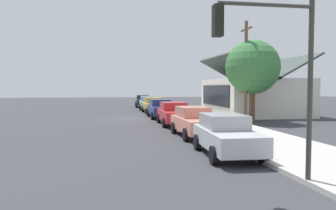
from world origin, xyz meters
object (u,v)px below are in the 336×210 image
object	(u,v)px
car_skyblue	(147,103)
car_navy	(160,108)
car_cherry	(174,113)
car_charcoal	(143,101)
fire_hydrant_red	(184,114)
shade_tree	(253,67)
utility_pole_wooden	(246,70)
car_coral	(194,121)
traffic_light_main	(274,56)
car_mustard	(153,105)
car_silver	(226,135)

from	to	relation	value
car_skyblue	car_navy	world-z (taller)	same
car_cherry	car_charcoal	bearing A→B (deg)	-178.52
fire_hydrant_red	car_charcoal	bearing A→B (deg)	-175.43
shade_tree	utility_pole_wooden	xyz separation A→B (m)	(0.59, -0.79, -0.24)
car_navy	shade_tree	size ratio (longest dim) A/B	0.78
car_coral	utility_pole_wooden	xyz separation A→B (m)	(-5.83, 5.39, 3.11)
car_skyblue	car_navy	xyz separation A→B (m)	(10.73, -0.08, 0.00)
traffic_light_main	utility_pole_wooden	distance (m)	16.14
car_skyblue	car_coral	size ratio (longest dim) A/B	0.99
traffic_light_main	shade_tree	bearing A→B (deg)	157.66
shade_tree	traffic_light_main	world-z (taller)	shade_tree
car_mustard	shade_tree	world-z (taller)	shade_tree
car_silver	fire_hydrant_red	xyz separation A→B (m)	(-13.85, 1.43, -0.32)
fire_hydrant_red	car_coral	bearing A→B (deg)	-9.03
fire_hydrant_red	shade_tree	bearing A→B (deg)	63.94
car_cherry	car_coral	bearing A→B (deg)	1.43
car_charcoal	fire_hydrant_red	size ratio (longest dim) A/B	6.54
car_skyblue	fire_hydrant_red	world-z (taller)	car_skyblue
car_navy	utility_pole_wooden	world-z (taller)	utility_pole_wooden
traffic_light_main	utility_pole_wooden	xyz separation A→B (m)	(-15.11, 5.66, 0.44)
utility_pole_wooden	car_silver	bearing A→B (deg)	-26.43
car_cherry	shade_tree	distance (m)	7.08
fire_hydrant_red	car_silver	bearing A→B (deg)	-5.89
car_charcoal	utility_pole_wooden	xyz separation A→B (m)	(21.39, 5.47, 3.11)
car_silver	traffic_light_main	bearing A→B (deg)	-0.27
car_navy	car_skyblue	bearing A→B (deg)	179.78
car_charcoal	car_cherry	distance (m)	21.52
car_cherry	fire_hydrant_red	size ratio (longest dim) A/B	6.89
car_cherry	shade_tree	xyz separation A→B (m)	(-0.72, 6.20, 3.35)
traffic_light_main	car_coral	bearing A→B (deg)	178.35
car_mustard	shade_tree	size ratio (longest dim) A/B	0.70
car_mustard	car_cherry	size ratio (longest dim) A/B	0.90
car_mustard	car_silver	size ratio (longest dim) A/B	0.97
car_cherry	fire_hydrant_red	xyz separation A→B (m)	(-3.06, 1.41, -0.32)
car_mustard	car_coral	xyz separation A→B (m)	(16.74, 0.04, -0.00)
car_charcoal	car_coral	distance (m)	27.22
car_coral	utility_pole_wooden	world-z (taller)	utility_pole_wooden
car_charcoal	utility_pole_wooden	bearing A→B (deg)	17.49
car_navy	car_coral	xyz separation A→B (m)	(11.19, 0.14, -0.00)
car_navy	traffic_light_main	bearing A→B (deg)	-0.13
car_mustard	shade_tree	distance (m)	12.51
car_coral	traffic_light_main	size ratio (longest dim) A/B	0.89
car_navy	car_cherry	distance (m)	5.48
car_cherry	utility_pole_wooden	world-z (taller)	utility_pole_wooden
car_charcoal	fire_hydrant_red	world-z (taller)	car_charcoal
traffic_light_main	car_navy	bearing A→B (deg)	179.66
car_charcoal	car_navy	world-z (taller)	same
shade_tree	utility_pole_wooden	world-z (taller)	utility_pole_wooden
car_skyblue	shade_tree	bearing A→B (deg)	24.96
car_skyblue	car_mustard	distance (m)	5.18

